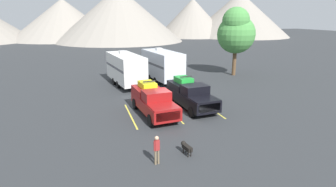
{
  "coord_description": "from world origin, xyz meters",
  "views": [
    {
      "loc": [
        -6.27,
        -18.79,
        7.25
      ],
      "look_at": [
        0.0,
        1.4,
        1.2
      ],
      "focal_mm": 28.9,
      "sensor_mm": 36.0,
      "label": 1
    }
  ],
  "objects": [
    {
      "name": "camper_trailer_b",
      "position": [
        2.12,
        10.44,
        1.98
      ],
      "size": [
        3.47,
        7.85,
        3.76
      ],
      "color": "silver",
      "rests_on": "ground"
    },
    {
      "name": "camper_trailer_a",
      "position": [
        -2.12,
        9.95,
        1.92
      ],
      "size": [
        3.48,
        8.28,
        3.64
      ],
      "color": "white",
      "rests_on": "ground"
    },
    {
      "name": "lot_stripe_b",
      "position": [
        0.0,
        0.4,
        0.0
      ],
      "size": [
        0.12,
        5.5,
        0.01
      ],
      "primitive_type": "cube",
      "color": "gold",
      "rests_on": "ground"
    },
    {
      "name": "lot_stripe_c",
      "position": [
        3.28,
        0.4,
        0.0
      ],
      "size": [
        0.12,
        5.5,
        0.01
      ],
      "primitive_type": "cube",
      "color": "gold",
      "rests_on": "ground"
    },
    {
      "name": "tree_a",
      "position": [
        11.74,
        11.07,
        5.5
      ],
      "size": [
        4.66,
        4.66,
        8.37
      ],
      "color": "brown",
      "rests_on": "ground"
    },
    {
      "name": "ground_plane",
      "position": [
        0.0,
        0.0,
        0.0
      ],
      "size": [
        240.0,
        240.0,
        0.0
      ],
      "primitive_type": "plane",
      "color": "#2D3033"
    },
    {
      "name": "person_a",
      "position": [
        -3.17,
        -6.92,
        0.89
      ],
      "size": [
        0.34,
        0.22,
        1.54
      ],
      "color": "#726047",
      "rests_on": "ground"
    },
    {
      "name": "mountain_ridge",
      "position": [
        -8.81,
        72.21,
        7.29
      ],
      "size": [
        145.4,
        51.82,
        15.87
      ],
      "color": "gray",
      "rests_on": "ground"
    },
    {
      "name": "dog",
      "position": [
        -1.39,
        -6.37,
        0.43
      ],
      "size": [
        0.4,
        0.99,
        0.65
      ],
      "color": "black",
      "rests_on": "ground"
    },
    {
      "name": "pickup_truck_b",
      "position": [
        1.8,
        0.99,
        1.12
      ],
      "size": [
        2.59,
        5.93,
        2.44
      ],
      "color": "black",
      "rests_on": "ground"
    },
    {
      "name": "lot_stripe_a",
      "position": [
        -3.28,
        0.4,
        0.0
      ],
      "size": [
        0.12,
        5.5,
        0.01
      ],
      "primitive_type": "cube",
      "color": "gold",
      "rests_on": "ground"
    },
    {
      "name": "pickup_truck_a",
      "position": [
        -1.56,
        0.25,
        1.12
      ],
      "size": [
        2.54,
        5.94,
        2.43
      ],
      "color": "maroon",
      "rests_on": "ground"
    }
  ]
}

